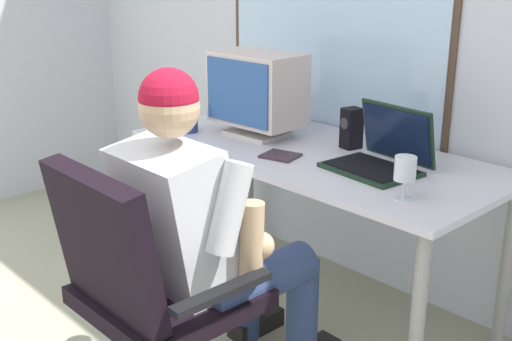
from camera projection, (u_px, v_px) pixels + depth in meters
desk at (313, 168)px, 2.72m from camera, size 1.63×0.76×0.74m
office_chair at (142, 281)px, 2.03m from camera, size 0.61×0.59×0.93m
person_seated at (208, 231)px, 2.17m from camera, size 0.53×0.78×1.20m
crt_monitor at (257, 90)px, 2.87m from camera, size 0.42×0.28×0.38m
laptop at (383, 153)px, 2.45m from camera, size 0.37×0.33×0.24m
wine_glass at (405, 171)px, 2.13m from camera, size 0.07×0.07×0.15m
desk_speaker at (351, 128)px, 2.71m from camera, size 0.08×0.09×0.17m
cd_case at (280, 156)px, 2.61m from camera, size 0.17×0.16×0.01m
coffee_mug at (188, 120)px, 2.97m from camera, size 0.09×0.09×0.11m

